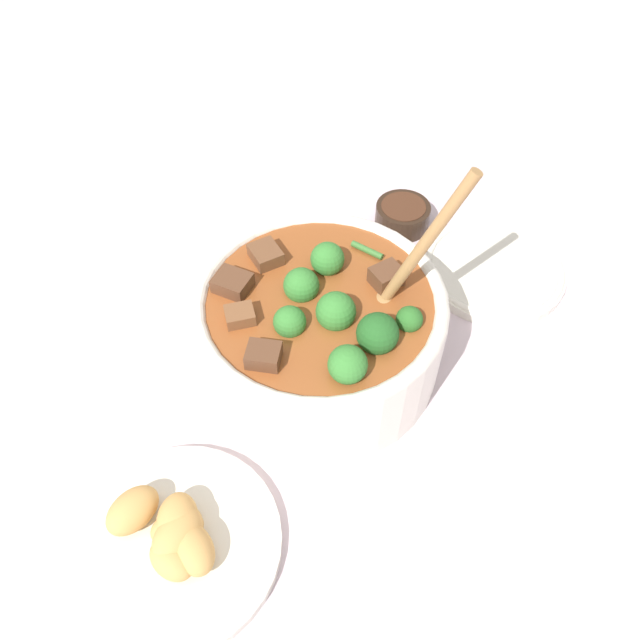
{
  "coord_description": "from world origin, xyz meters",
  "views": [
    {
      "loc": [
        0.4,
        0.14,
        0.58
      ],
      "look_at": [
        0.0,
        0.0,
        0.07
      ],
      "focal_mm": 35.0,
      "sensor_mm": 36.0,
      "label": 1
    }
  ],
  "objects_px": {
    "empty_plate": "(494,269)",
    "food_plate": "(174,539)",
    "stew_bowl": "(320,325)",
    "condiment_bowl": "(403,215)"
  },
  "relations": [
    {
      "from": "food_plate",
      "to": "condiment_bowl",
      "type": "bearing_deg",
      "value": 169.91
    },
    {
      "from": "stew_bowl",
      "to": "food_plate",
      "type": "height_order",
      "value": "stew_bowl"
    },
    {
      "from": "stew_bowl",
      "to": "empty_plate",
      "type": "xyz_separation_m",
      "value": [
        -0.2,
        0.17,
        -0.06
      ]
    },
    {
      "from": "stew_bowl",
      "to": "condiment_bowl",
      "type": "height_order",
      "value": "stew_bowl"
    },
    {
      "from": "empty_plate",
      "to": "food_plate",
      "type": "bearing_deg",
      "value": -26.46
    },
    {
      "from": "stew_bowl",
      "to": "condiment_bowl",
      "type": "relative_size",
      "value": 3.6
    },
    {
      "from": "condiment_bowl",
      "to": "stew_bowl",
      "type": "bearing_deg",
      "value": -7.02
    },
    {
      "from": "condiment_bowl",
      "to": "food_plate",
      "type": "bearing_deg",
      "value": -10.09
    },
    {
      "from": "stew_bowl",
      "to": "food_plate",
      "type": "bearing_deg",
      "value": -13.2
    },
    {
      "from": "stew_bowl",
      "to": "empty_plate",
      "type": "height_order",
      "value": "stew_bowl"
    }
  ]
}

